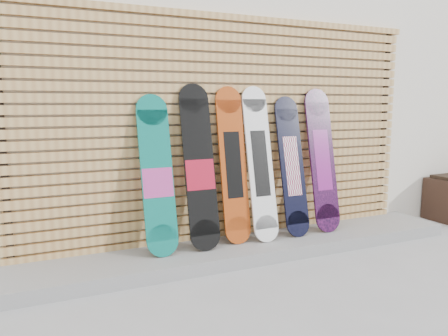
{
  "coord_description": "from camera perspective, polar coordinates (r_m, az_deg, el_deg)",
  "views": [
    {
      "loc": [
        -1.98,
        -2.95,
        1.45
      ],
      "look_at": [
        -0.31,
        0.75,
        0.85
      ],
      "focal_mm": 35.0,
      "sensor_mm": 36.0,
      "label": 1
    }
  ],
  "objects": [
    {
      "name": "snowboard_5",
      "position": [
        4.7,
        12.7,
        1.03
      ],
      "size": [
        0.3,
        0.34,
        1.49
      ],
      "color": "black",
      "rests_on": "concrete_step"
    },
    {
      "name": "concrete_step",
      "position": [
        4.29,
        2.4,
        -10.48
      ],
      "size": [
        4.6,
        0.7,
        0.12
      ],
      "primitive_type": "cube",
      "color": "gray",
      "rests_on": "ground"
    },
    {
      "name": "snowboard_1",
      "position": [
        4.02,
        -3.23,
        0.04
      ],
      "size": [
        0.29,
        0.36,
        1.52
      ],
      "color": "black",
      "rests_on": "concrete_step"
    },
    {
      "name": "snowboard_4",
      "position": [
        4.49,
        8.85,
        0.26
      ],
      "size": [
        0.26,
        0.35,
        1.41
      ],
      "color": "black",
      "rests_on": "concrete_step"
    },
    {
      "name": "snowboard_0",
      "position": [
        3.91,
        -8.73,
        -1.02
      ],
      "size": [
        0.29,
        0.35,
        1.42
      ],
      "color": "#0B7064",
      "rests_on": "concrete_step"
    },
    {
      "name": "snowboard_3",
      "position": [
        4.28,
        4.73,
        0.6
      ],
      "size": [
        0.26,
        0.36,
        1.5
      ],
      "color": "white",
      "rests_on": "concrete_step"
    },
    {
      "name": "building",
      "position": [
        6.92,
        -3.31,
        11.31
      ],
      "size": [
        12.0,
        5.0,
        3.6
      ],
      "primitive_type": "cube",
      "color": "white",
      "rests_on": "ground"
    },
    {
      "name": "slat_wall",
      "position": [
        4.33,
        0.76,
        5.21
      ],
      "size": [
        4.26,
        0.08,
        2.29
      ],
      "color": "tan",
      "rests_on": "ground"
    },
    {
      "name": "ground",
      "position": [
        3.84,
        9.17,
        -13.91
      ],
      "size": [
        80.0,
        80.0,
        0.0
      ],
      "primitive_type": "plane",
      "color": "#9C9C9E",
      "rests_on": "ground"
    },
    {
      "name": "snowboard_2",
      "position": [
        4.19,
        1.19,
        0.41
      ],
      "size": [
        0.27,
        0.3,
        1.5
      ],
      "color": "#AF4212",
      "rests_on": "concrete_step"
    }
  ]
}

